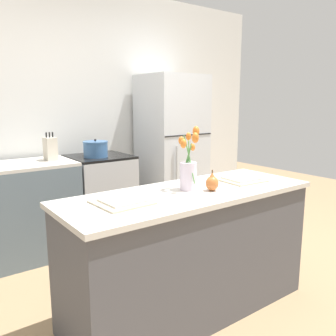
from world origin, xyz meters
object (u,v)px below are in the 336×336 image
at_px(stove_range, 101,198).
at_px(pear_figurine, 212,183).
at_px(plate_setting_left, 122,202).
at_px(plate_setting_right, 241,179).
at_px(knife_block, 50,149).
at_px(refrigerator, 172,151).
at_px(cooking_pot, 96,149).
at_px(flower_vase, 188,168).

xyz_separation_m(stove_range, pear_figurine, (0.02, -1.68, 0.48)).
xyz_separation_m(plate_setting_left, plate_setting_right, (1.03, 0.00, 0.00)).
relative_size(plate_setting_left, knife_block, 1.17).
height_order(stove_range, refrigerator, refrigerator).
height_order(refrigerator, cooking_pot, refrigerator).
bearing_deg(knife_block, pear_figurine, -72.85).
bearing_deg(flower_vase, stove_range, 86.82).
height_order(stove_range, cooking_pot, cooking_pot).
bearing_deg(refrigerator, stove_range, -179.96).
bearing_deg(pear_figurine, cooking_pot, 93.16).
distance_m(flower_vase, cooking_pot, 1.51).
xyz_separation_m(plate_setting_right, cooking_pot, (-0.48, 1.53, 0.10)).
height_order(refrigerator, plate_setting_left, refrigerator).
height_order(pear_figurine, plate_setting_right, pear_figurine).
distance_m(pear_figurine, plate_setting_right, 0.41).
bearing_deg(cooking_pot, pear_figurine, -86.84).
distance_m(stove_range, refrigerator, 1.04).
bearing_deg(knife_block, refrigerator, -0.67).
height_order(pear_figurine, plate_setting_left, pear_figurine).
bearing_deg(plate_setting_right, plate_setting_left, 180.00).
bearing_deg(knife_block, plate_setting_left, -94.11).
height_order(refrigerator, flower_vase, refrigerator).
relative_size(stove_range, cooking_pot, 3.65).
bearing_deg(plate_setting_left, cooking_pot, 70.16).
bearing_deg(knife_block, cooking_pot, -10.01).
bearing_deg(cooking_pot, plate_setting_right, -72.52).
bearing_deg(cooking_pot, stove_range, 42.25).
distance_m(stove_range, plate_setting_left, 1.75).
bearing_deg(plate_setting_right, pear_figurine, -165.98).
distance_m(stove_range, flower_vase, 1.67).
height_order(flower_vase, pear_figurine, flower_vase).
bearing_deg(stove_range, plate_setting_right, -75.32).
bearing_deg(knife_block, flower_vase, -75.37).
xyz_separation_m(refrigerator, pear_figurine, (-0.93, -1.68, 0.05)).
relative_size(plate_setting_left, plate_setting_right, 1.00).
relative_size(stove_range, flower_vase, 2.12).
bearing_deg(stove_range, flower_vase, -93.18).
relative_size(plate_setting_left, cooking_pot, 1.26).
bearing_deg(plate_setting_left, refrigerator, 45.36).
xyz_separation_m(plate_setting_right, knife_block, (-0.92, 1.60, 0.13)).
xyz_separation_m(pear_figurine, knife_block, (-0.52, 1.70, 0.09)).
height_order(plate_setting_right, cooking_pot, cooking_pot).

